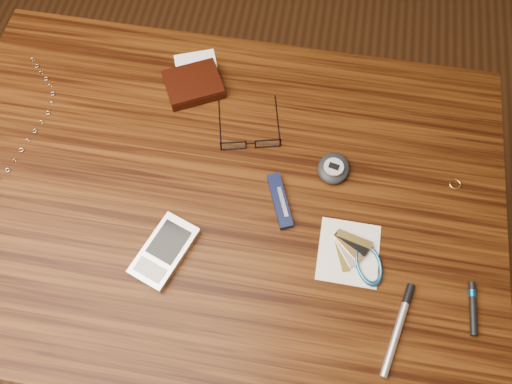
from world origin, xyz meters
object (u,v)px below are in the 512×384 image
at_px(eyeglasses, 250,142).
at_px(pocket_knife, 280,201).
at_px(notepad_keys, 358,257).
at_px(desk, 218,216).
at_px(pedometer, 333,168).
at_px(silver_pen, 400,322).
at_px(wallet_and_card, 194,84).
at_px(pda_phone, 164,251).

bearing_deg(eyeglasses, pocket_knife, -56.40).
relative_size(eyeglasses, notepad_keys, 1.12).
height_order(desk, pocket_knife, pocket_knife).
bearing_deg(notepad_keys, pedometer, 110.68).
distance_m(pocket_knife, silver_pen, 0.27).
bearing_deg(desk, wallet_and_card, 111.24).
relative_size(desk, wallet_and_card, 6.17).
bearing_deg(silver_pen, notepad_keys, 127.26).
xyz_separation_m(desk, silver_pen, (0.33, -0.17, 0.11)).
height_order(pedometer, pocket_knife, pedometer).
bearing_deg(pocket_knife, silver_pen, -38.79).
height_order(desk, pedometer, pedometer).
xyz_separation_m(pedometer, silver_pen, (0.13, -0.25, -0.01)).
distance_m(eyeglasses, pocket_knife, 0.13).
height_order(desk, pda_phone, pda_phone).
distance_m(pedometer, pocket_knife, 0.11).
relative_size(desk, pedometer, 13.66).
bearing_deg(eyeglasses, pedometer, -10.81).
relative_size(pedometer, silver_pen, 0.49).
xyz_separation_m(notepad_keys, silver_pen, (0.07, -0.09, 0.00)).
distance_m(eyeglasses, notepad_keys, 0.28).
distance_m(desk, notepad_keys, 0.29).
relative_size(eyeglasses, pda_phone, 1.01).
height_order(notepad_keys, silver_pen, same).
bearing_deg(silver_pen, desk, 152.84).
bearing_deg(pocket_knife, pedometer, 42.18).
height_order(eyeglasses, pedometer, pedometer).
xyz_separation_m(pda_phone, silver_pen, (0.38, -0.05, -0.00)).
height_order(eyeglasses, pda_phone, eyeglasses).
xyz_separation_m(eyeglasses, pda_phone, (-0.10, -0.23, -0.00)).
relative_size(pda_phone, pocket_knife, 1.31).
relative_size(wallet_and_card, pocket_knife, 1.58).
distance_m(desk, pocket_knife, 0.16).
bearing_deg(wallet_and_card, notepad_keys, -40.46).
xyz_separation_m(wallet_and_card, pocket_knife, (0.20, -0.21, -0.00)).
relative_size(wallet_and_card, pda_phone, 1.21).
height_order(wallet_and_card, pocket_knife, wallet_and_card).
xyz_separation_m(wallet_and_card, eyeglasses, (0.13, -0.11, -0.00)).
relative_size(eyeglasses, pedometer, 1.85).
bearing_deg(pedometer, notepad_keys, -69.32).
xyz_separation_m(eyeglasses, silver_pen, (0.28, -0.28, -0.00)).
bearing_deg(pedometer, pocket_knife, -137.82).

